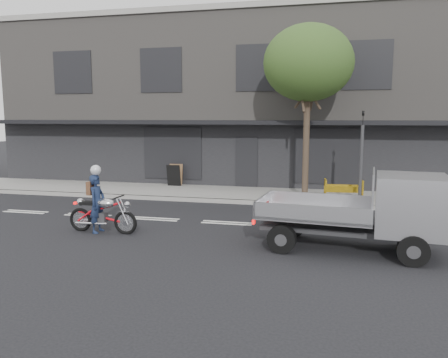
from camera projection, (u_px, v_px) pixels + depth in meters
ground at (227, 223)px, 13.62m from camera, size 80.00×80.00×0.00m
sidewalk at (251, 195)px, 18.14m from camera, size 32.00×3.20×0.15m
kerb at (245, 202)px, 16.60m from camera, size 32.00×0.20×0.15m
building_main at (272, 104)px, 23.95m from camera, size 26.00×10.00×8.00m
street_tree at (308, 64)px, 16.44m from camera, size 3.40×3.40×6.74m
traffic_light_pole at (361, 163)px, 15.68m from camera, size 0.12×0.12×3.50m
motorcycle at (102, 213)px, 12.43m from camera, size 2.13×0.62×1.09m
rider at (97, 204)px, 12.43m from camera, size 0.42×0.62×1.66m
flatbed_ute at (392, 207)px, 10.40m from camera, size 4.53×2.22×2.02m
construction_barrier at (344, 190)px, 16.40m from camera, size 1.49×0.70×0.81m
sandwich_board at (174, 175)px, 19.89m from camera, size 0.64×0.44×0.98m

